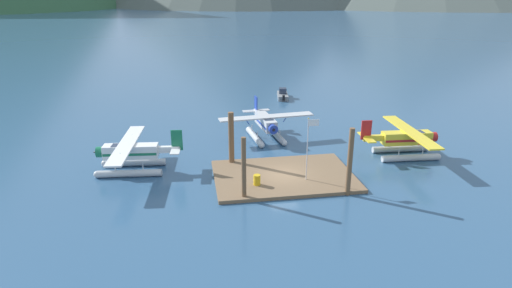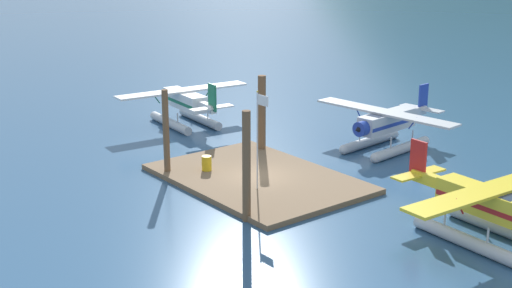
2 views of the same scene
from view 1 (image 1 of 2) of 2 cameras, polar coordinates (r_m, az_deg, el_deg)
ground_plane at (r=37.74m, az=3.71°, el=-4.48°), size 1200.00×1200.00×0.00m
dock_platform at (r=37.68m, az=3.71°, el=-4.27°), size 12.13×8.40×0.30m
piling_near_left at (r=32.77m, az=-1.64°, el=-3.39°), size 0.37×0.37×5.19m
piling_near_right at (r=34.27m, az=12.42°, el=-2.41°), size 0.42×0.42×5.62m
piling_far_left at (r=39.50m, az=-3.32°, el=0.66°), size 0.52×0.52×5.12m
flagpole at (r=35.60m, az=7.12°, el=0.37°), size 0.95×0.10×5.48m
fuel_drum at (r=35.42m, az=0.12°, el=-4.82°), size 0.62×0.62×0.88m
seaplane_white_port_fwd at (r=39.95m, az=-16.39°, el=-1.42°), size 7.96×10.48×3.84m
seaplane_silver_bow_centre at (r=46.89m, az=1.31°, el=2.54°), size 10.49×7.96×3.84m
seaplane_yellow_stbd_fwd at (r=44.34m, az=19.45°, el=0.35°), size 7.98×10.46×3.84m
boat_grey_open_north at (r=65.70m, az=3.58°, el=6.57°), size 2.16×4.86×1.50m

